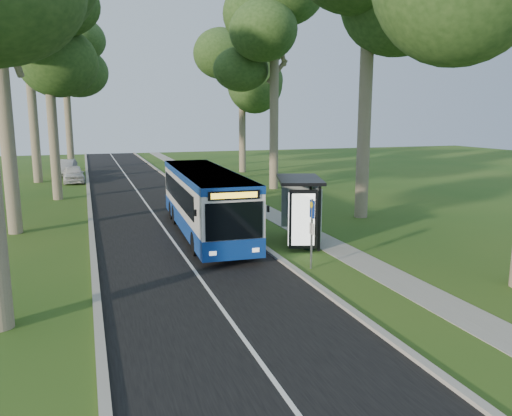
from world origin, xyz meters
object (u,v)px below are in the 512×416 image
Objects in this scene: bus_stop_sign at (312,226)px; car_white at (73,174)px; bus at (205,202)px; litter_bin at (309,239)px; car_silver at (65,168)px; bus_shelter at (307,199)px.

car_white is (-8.82, 28.86, -0.91)m from bus_stop_sign.
bus_stop_sign is at bearing -67.16° from bus.
bus_stop_sign is 0.62× the size of car_white.
bus is 2.74× the size of car_white.
bus is 13.29× the size of litter_bin.
litter_bin is (3.58, -4.11, -1.15)m from bus.
bus_stop_sign is 3.04m from litter_bin.
car_silver reaches higher than litter_bin.
litter_bin is 0.19× the size of car_silver.
car_silver is (-9.61, 34.20, -0.88)m from bus_stop_sign.
bus_stop_sign reaches higher than litter_bin.
bus_stop_sign is 30.19m from car_white.
bus_shelter is at bearing -64.02° from car_silver.
bus_shelter is 0.89× the size of car_white.
litter_bin is at bearing -71.99° from car_white.
bus_shelter is at bearing 75.63° from litter_bin.
bus_shelter is (3.76, -3.42, 0.49)m from bus.
bus is 7.12m from bus_stop_sign.
bus reaches higher than litter_bin.
bus_shelter reaches higher than car_silver.
car_white is 0.93× the size of car_silver.
litter_bin is 33.40m from car_silver.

